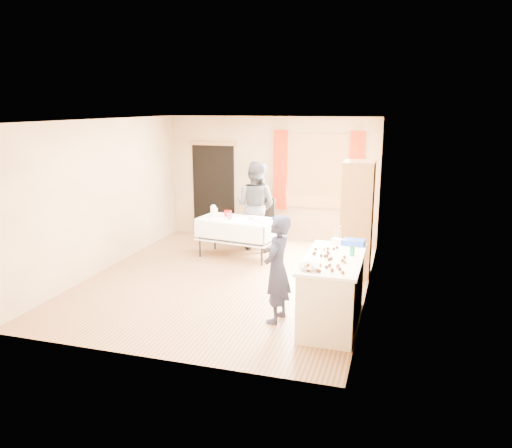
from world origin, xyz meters
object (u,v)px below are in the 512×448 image
(chair, at_px, (263,231))
(woman, at_px, (255,206))
(party_table, at_px, (237,234))
(counter, at_px, (332,291))
(cabinet, at_px, (357,219))
(girl, at_px, (277,269))

(chair, distance_m, woman, 0.64)
(party_table, height_order, chair, chair)
(counter, distance_m, party_table, 3.27)
(party_table, height_order, woman, woman)
(cabinet, relative_size, girl, 1.33)
(counter, xyz_separation_m, girl, (-0.72, -0.13, 0.27))
(cabinet, xyz_separation_m, counter, (-0.10, -2.09, -0.51))
(chair, relative_size, girl, 0.68)
(party_table, xyz_separation_m, woman, (0.17, 0.66, 0.43))
(cabinet, distance_m, counter, 2.15)
(girl, bearing_deg, chair, -154.01)
(party_table, xyz_separation_m, girl, (1.43, -2.59, 0.28))
(cabinet, xyz_separation_m, woman, (-2.08, 1.03, -0.09))
(party_table, bearing_deg, girl, -53.15)
(counter, relative_size, chair, 1.59)
(counter, distance_m, girl, 0.78)
(counter, relative_size, woman, 0.89)
(party_table, distance_m, girl, 2.97)
(girl, bearing_deg, counter, 107.48)
(party_table, distance_m, chair, 0.96)
(cabinet, distance_m, chair, 2.47)
(party_table, height_order, girl, girl)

